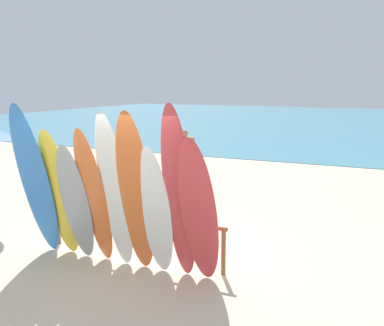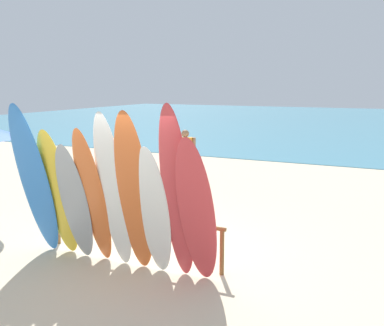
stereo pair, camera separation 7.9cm
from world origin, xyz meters
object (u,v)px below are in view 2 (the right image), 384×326
(surfboard_white_6, at_px, (154,212))
(beach_chair_red, at_px, (73,185))
(surfboard_rack, at_px, (132,223))
(surfboard_red_8, at_px, (197,213))
(beachgoer_near_rack, at_px, (108,162))
(surfboard_red_7, at_px, (177,195))
(surfboard_grey_2, at_px, (75,203))
(surfboard_white_4, at_px, (113,192))
(beachgoer_midbeach, at_px, (185,153))
(surfboard_orange_3, at_px, (93,197))
(surfboard_yellow_1, at_px, (58,194))
(surfboard_orange_5, at_px, (134,194))
(surfboard_blue_0, at_px, (35,181))

(surfboard_white_6, distance_m, beach_chair_red, 4.96)
(surfboard_rack, bearing_deg, surfboard_red_8, -21.33)
(surfboard_red_8, relative_size, beachgoer_near_rack, 1.48)
(surfboard_red_7, xyz_separation_m, surfboard_red_8, (0.33, -0.03, -0.22))
(surfboard_grey_2, xyz_separation_m, surfboard_white_4, (0.78, -0.02, 0.26))
(beachgoer_midbeach, xyz_separation_m, beach_chair_red, (-1.64, -3.01, -0.50))
(surfboard_red_8, bearing_deg, surfboard_orange_3, 178.73)
(surfboard_yellow_1, distance_m, beach_chair_red, 3.70)
(beachgoer_midbeach, bearing_deg, beach_chair_red, -134.95)
(surfboard_orange_5, bearing_deg, surfboard_orange_3, 172.96)
(surfboard_orange_3, relative_size, surfboard_white_4, 0.90)
(surfboard_white_4, bearing_deg, beachgoer_midbeach, 105.37)
(surfboard_red_8, bearing_deg, surfboard_yellow_1, 178.53)
(surfboard_orange_3, xyz_separation_m, surfboard_red_7, (1.51, -0.01, 0.20))
(surfboard_grey_2, bearing_deg, beachgoer_midbeach, 99.18)
(surfboard_white_6, xyz_separation_m, beachgoer_near_rack, (-3.59, 3.85, -0.12))
(surfboard_grey_2, distance_m, surfboard_white_4, 0.83)
(surfboard_grey_2, distance_m, surfboard_orange_5, 1.20)
(surfboard_rack, distance_m, surfboard_white_4, 0.86)
(surfboard_red_8, bearing_deg, surfboard_white_6, 173.43)
(surfboard_orange_3, bearing_deg, surfboard_blue_0, -170.13)
(surfboard_yellow_1, xyz_separation_m, surfboard_red_8, (2.56, -0.06, 0.01))
(surfboard_rack, height_order, surfboard_yellow_1, surfboard_yellow_1)
(surfboard_white_6, bearing_deg, surfboard_rack, 148.29)
(surfboard_orange_3, relative_size, surfboard_orange_5, 0.89)
(beachgoer_midbeach, bearing_deg, surfboard_white_6, -84.65)
(surfboard_grey_2, bearing_deg, surfboard_white_6, 2.58)
(surfboard_red_8, bearing_deg, surfboard_white_4, 179.20)
(surfboard_blue_0, bearing_deg, surfboard_yellow_1, 18.74)
(beachgoer_midbeach, bearing_deg, surfboard_blue_0, -104.72)
(surfboard_orange_3, height_order, beach_chair_red, surfboard_orange_3)
(beachgoer_near_rack, bearing_deg, surfboard_grey_2, 138.51)
(surfboard_orange_5, bearing_deg, surfboard_yellow_1, 172.60)
(surfboard_rack, bearing_deg, beachgoer_midbeach, 106.81)
(surfboard_rack, relative_size, beachgoer_near_rack, 2.12)
(beachgoer_midbeach, bearing_deg, surfboard_yellow_1, -101.25)
(surfboard_rack, distance_m, surfboard_orange_3, 0.85)
(surfboard_blue_0, distance_m, surfboard_yellow_1, 0.44)
(surfboard_orange_3, bearing_deg, surfboard_rack, 56.60)
(surfboard_yellow_1, height_order, surfboard_orange_3, surfboard_orange_3)
(surfboard_blue_0, relative_size, beachgoer_near_rack, 1.73)
(surfboard_white_6, relative_size, surfboard_red_7, 0.76)
(beachgoer_near_rack, distance_m, beachgoer_midbeach, 2.40)
(surfboard_orange_3, height_order, beachgoer_near_rack, surfboard_orange_3)
(surfboard_grey_2, relative_size, beachgoer_midbeach, 1.28)
(surfboard_white_4, height_order, surfboard_red_7, surfboard_red_7)
(surfboard_red_7, bearing_deg, surfboard_white_6, 170.49)
(surfboard_yellow_1, height_order, beachgoer_near_rack, surfboard_yellow_1)
(surfboard_orange_3, distance_m, surfboard_white_4, 0.43)
(surfboard_grey_2, height_order, beachgoer_near_rack, surfboard_grey_2)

